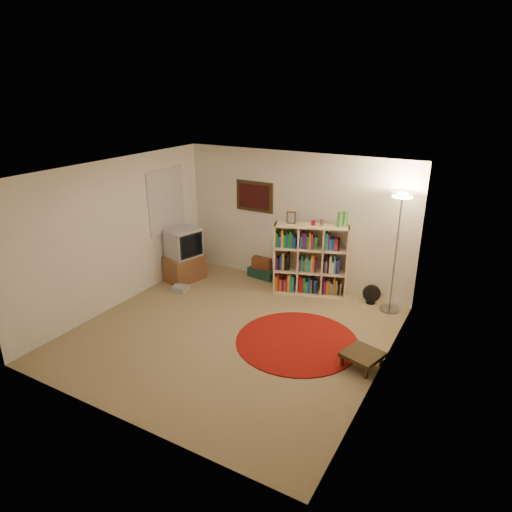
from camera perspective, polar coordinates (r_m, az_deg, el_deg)
The scene contains 12 objects.
room at distance 6.68m, azimuth -3.47°, elevation 0.05°, with size 4.54×4.54×2.54m.
bookshelf at distance 8.26m, azimuth 6.69°, elevation -0.57°, with size 1.35×0.78×1.56m.
floor_lamp at distance 7.54m, azimuth 17.59°, elevation 5.06°, with size 0.44×0.44×2.05m.
floor_fan at distance 8.22m, azimuth 14.23°, elevation -4.67°, with size 0.31×0.21×0.35m.
tv_stand at distance 8.92m, azimuth -8.96°, elevation 0.04°, with size 0.66×0.81×1.04m.
dvd_box at distance 8.62m, azimuth -9.47°, elevation -4.00°, with size 0.30×0.27×0.09m.
suitcase at distance 9.10m, azimuth 0.97°, elevation -2.04°, with size 0.60×0.42×0.18m.
wicker_basket at distance 9.06m, azimuth 0.86°, elevation -0.77°, with size 0.42×0.33×0.22m.
duffel_bag at distance 8.81m, azimuth 5.15°, elevation -2.60°, with size 0.39×0.33×0.27m.
paper_towel at distance 8.52m, azimuth 2.93°, elevation -3.53°, with size 0.12×0.12×0.23m.
red_rug at distance 6.96m, azimuth 5.16°, elevation -10.58°, with size 1.84×1.84×0.02m.
side_table at distance 6.46m, azimuth 13.15°, elevation -11.96°, with size 0.58×0.58×0.22m.
Camera 1 is at (3.36, -5.18, 3.62)m, focal length 32.00 mm.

